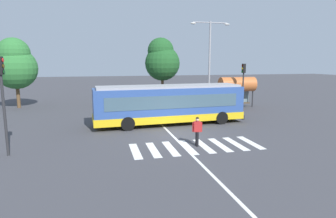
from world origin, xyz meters
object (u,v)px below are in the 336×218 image
parked_car_champagne (111,99)px  twin_arm_street_lamp (210,55)px  traffic_light_near_corner (2,91)px  parked_car_teal (202,96)px  parked_car_white (136,99)px  city_transit_bus (170,104)px  background_tree_right (162,60)px  parked_car_red (181,97)px  bus_stop_shelter (237,85)px  traffic_light_far_corner (243,79)px  pedestrian_crossing_street (197,130)px  parked_car_silver (160,98)px  background_tree_left (15,64)px

parked_car_champagne → twin_arm_street_lamp: (10.19, -3.55, 4.76)m
traffic_light_near_corner → twin_arm_street_lamp: bearing=37.8°
parked_car_teal → traffic_light_near_corner: (-16.76, -15.94, 2.65)m
parked_car_white → parked_car_teal: bearing=2.5°
city_transit_bus → background_tree_right: (2.96, 16.10, 3.52)m
parked_car_red → background_tree_right: bearing=100.6°
city_transit_bus → parked_car_white: city_transit_bus is taller
bus_stop_shelter → background_tree_right: (-6.02, 9.82, 2.69)m
traffic_light_far_corner → pedestrian_crossing_street: bearing=-129.1°
city_transit_bus → traffic_light_far_corner: 9.90m
parked_car_champagne → traffic_light_far_corner: bearing=-26.4°
parked_car_silver → twin_arm_street_lamp: bearing=-33.4°
background_tree_left → twin_arm_street_lamp: bearing=-12.0°
parked_car_silver → parked_car_red: 2.53m
parked_car_silver → traffic_light_near_corner: size_ratio=0.89×
parked_car_champagne → traffic_light_far_corner: traffic_light_far_corner is taller
traffic_light_far_corner → parked_car_teal: bearing=107.9°
parked_car_champagne → parked_car_red: (8.04, -0.33, 0.00)m
twin_arm_street_lamp → parked_car_teal: bearing=80.9°
city_transit_bus → background_tree_right: size_ratio=1.49×
pedestrian_crossing_street → traffic_light_far_corner: size_ratio=0.37×
parked_car_white → pedestrian_crossing_street: bearing=-84.7°
parked_car_champagne → parked_car_silver: 5.53m
city_transit_bus → traffic_light_far_corner: size_ratio=2.55×
parked_car_champagne → pedestrian_crossing_street: bearing=-76.1°
parked_car_champagne → bus_stop_shelter: 13.87m
parked_car_red → background_tree_left: bearing=176.7°
bus_stop_shelter → traffic_light_near_corner: bearing=-148.6°
parked_car_silver → traffic_light_far_corner: bearing=-39.1°
parked_car_champagne → background_tree_left: 10.42m
parked_car_teal → background_tree_left: (-20.39, 0.86, 3.84)m
traffic_light_far_corner → traffic_light_near_corner: bearing=-152.4°
parked_car_champagne → background_tree_right: bearing=37.2°
city_transit_bus → traffic_light_far_corner: (8.69, 4.49, 1.54)m
parked_car_red → bus_stop_shelter: 6.70m
city_transit_bus → background_tree_left: background_tree_left is taller
pedestrian_crossing_street → parked_car_red: pedestrian_crossing_street is taller
bus_stop_shelter → background_tree_right: bearing=121.5°
parked_car_red → pedestrian_crossing_street: bearing=-103.2°
parked_car_silver → traffic_light_near_corner: (-11.55, -15.65, 2.65)m
city_transit_bus → parked_car_silver: bearing=81.8°
traffic_light_far_corner → background_tree_left: 23.49m
twin_arm_street_lamp → parked_car_red: bearing=123.7°
pedestrian_crossing_street → parked_car_silver: bearing=85.3°
bus_stop_shelter → parked_car_white: bearing=158.8°
background_tree_left → parked_car_silver: bearing=-4.3°
parked_car_red → twin_arm_street_lamp: bearing=-56.3°
parked_car_red → parked_car_teal: bearing=3.4°
parked_car_champagne → parked_car_teal: 10.73m
background_tree_right → traffic_light_near_corner: bearing=-121.3°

